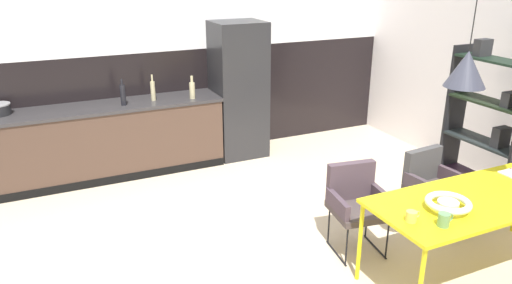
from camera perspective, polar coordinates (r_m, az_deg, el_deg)
ground_plane at (r=4.44m, az=6.84°, el=-14.48°), size 8.39×8.39×0.00m
back_wall_splashback_dark at (r=6.79m, az=-6.83°, el=4.86°), size 6.02×0.12×1.46m
kitchen_counter at (r=6.26m, az=-17.73°, el=0.06°), size 3.00×0.63×0.91m
refrigerator_column at (r=6.56m, az=-2.08°, el=6.14°), size 0.67×0.60×1.83m
dining_table at (r=4.38m, az=25.34°, el=-6.26°), size 1.97×0.78×0.75m
armchair_facing_counter at (r=5.16m, az=19.94°, el=-4.12°), size 0.52×0.51×0.78m
armchair_far_side at (r=4.53m, az=11.71°, el=-6.40°), size 0.55×0.53×0.81m
fruit_bowl at (r=3.98m, az=21.77°, el=-6.76°), size 0.34×0.34×0.09m
mug_wide_latte at (r=3.75m, az=21.35°, el=-8.56°), size 0.13×0.09×0.10m
mug_short_terracotta at (r=3.74m, az=17.93°, el=-8.37°), size 0.12×0.08×0.08m
bottle_wine_green at (r=6.17m, az=-12.10°, el=5.99°), size 0.06×0.06×0.33m
bottle_oil_tall at (r=6.18m, az=-7.56°, el=6.16°), size 0.07×0.07×0.29m
bottle_vinegar_dark at (r=6.04m, az=-15.47°, el=5.44°), size 0.07×0.07×0.32m
open_shelf_unit at (r=5.74m, az=25.77°, el=1.91°), size 0.30×0.93×1.78m
pendant_lamp_over_table_near at (r=3.77m, az=23.63°, el=7.93°), size 0.29×0.29×1.17m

